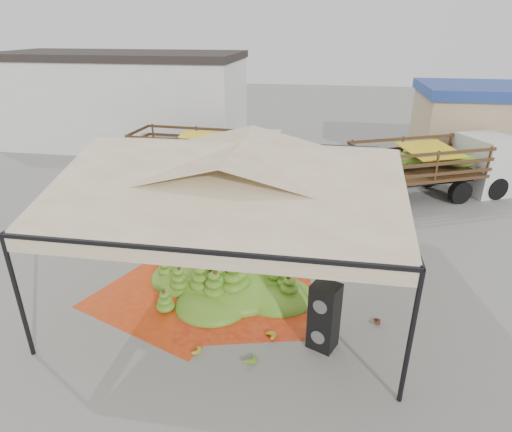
% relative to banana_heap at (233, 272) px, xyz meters
% --- Properties ---
extents(ground, '(90.00, 90.00, 0.00)m').
position_rel_banana_heap_xyz_m(ground, '(0.09, 0.70, -0.54)').
color(ground, slate).
rests_on(ground, ground).
extents(canopy_tent, '(8.10, 8.10, 4.00)m').
position_rel_banana_heap_xyz_m(canopy_tent, '(0.09, 0.70, 2.76)').
color(canopy_tent, black).
rests_on(canopy_tent, ground).
extents(building_white, '(14.30, 6.30, 5.40)m').
position_rel_banana_heap_xyz_m(building_white, '(-9.91, 14.70, 2.18)').
color(building_white, silver).
rests_on(building_white, ground).
extents(building_tan, '(6.30, 5.30, 4.10)m').
position_rel_banana_heap_xyz_m(building_tan, '(10.09, 13.70, 1.54)').
color(building_tan, tan).
rests_on(building_tan, ground).
extents(tarp_left, '(4.99, 4.89, 0.01)m').
position_rel_banana_heap_xyz_m(tarp_left, '(-1.51, -0.53, -0.53)').
color(tarp_left, red).
rests_on(tarp_left, ground).
extents(tarp_right, '(4.61, 4.74, 0.01)m').
position_rel_banana_heap_xyz_m(tarp_right, '(0.44, -0.23, -0.53)').
color(tarp_right, '#C74D12').
rests_on(tarp_right, ground).
extents(banana_heap, '(5.86, 5.20, 1.08)m').
position_rel_banana_heap_xyz_m(banana_heap, '(0.00, 0.00, 0.00)').
color(banana_heap, '#407819').
rests_on(banana_heap, ground).
extents(hand_yellow_a, '(0.46, 0.38, 0.20)m').
position_rel_banana_heap_xyz_m(hand_yellow_a, '(-0.34, -2.66, -0.44)').
color(hand_yellow_a, gold).
rests_on(hand_yellow_a, ground).
extents(hand_yellow_b, '(0.63, 0.59, 0.22)m').
position_rel_banana_heap_xyz_m(hand_yellow_b, '(1.26, -1.94, -0.43)').
color(hand_yellow_b, '#B49624').
rests_on(hand_yellow_b, ground).
extents(hand_red_a, '(0.45, 0.38, 0.19)m').
position_rel_banana_heap_xyz_m(hand_red_a, '(3.79, -0.92, -0.44)').
color(hand_red_a, '#5E2915').
rests_on(hand_red_a, ground).
extents(hand_red_b, '(0.45, 0.38, 0.19)m').
position_rel_banana_heap_xyz_m(hand_red_b, '(2.05, -0.47, -0.44)').
color(hand_red_b, '#5F1E15').
rests_on(hand_red_b, ground).
extents(hand_green, '(0.61, 0.57, 0.22)m').
position_rel_banana_heap_xyz_m(hand_green, '(0.94, -2.72, -0.43)').
color(hand_green, '#486F17').
rests_on(hand_green, ground).
extents(hanging_bunches, '(3.24, 0.24, 0.20)m').
position_rel_banana_heap_xyz_m(hanging_bunches, '(0.23, 0.20, 2.08)').
color(hanging_bunches, '#4B7919').
rests_on(hanging_bunches, ground).
extents(speaker_stack, '(0.76, 0.72, 1.65)m').
position_rel_banana_heap_xyz_m(speaker_stack, '(2.54, -1.95, 0.29)').
color(speaker_stack, black).
rests_on(speaker_stack, ground).
extents(banana_leaves, '(0.96, 1.36, 3.70)m').
position_rel_banana_heap_xyz_m(banana_leaves, '(-3.61, 3.40, -0.54)').
color(banana_leaves, '#3A7920').
rests_on(banana_leaves, ground).
extents(vendor, '(0.62, 0.42, 1.68)m').
position_rel_banana_heap_xyz_m(vendor, '(1.75, 3.82, 0.30)').
color(vendor, gray).
rests_on(vendor, ground).
extents(truck_left, '(6.93, 2.74, 2.33)m').
position_rel_banana_heap_xyz_m(truck_left, '(-2.94, 8.92, 0.90)').
color(truck_left, '#482E18').
rests_on(truck_left, ground).
extents(truck_right, '(7.46, 5.13, 2.44)m').
position_rel_banana_heap_xyz_m(truck_right, '(7.22, 8.62, 0.96)').
color(truck_right, '#4C3619').
rests_on(truck_right, ground).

